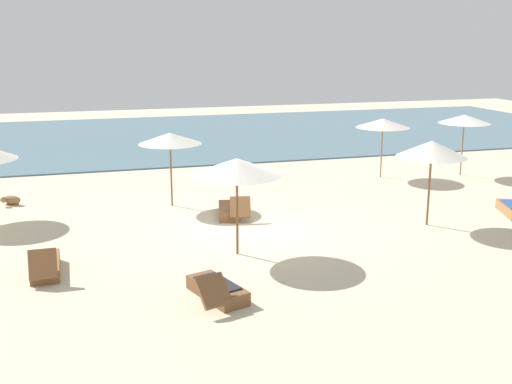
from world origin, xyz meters
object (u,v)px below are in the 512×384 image
(lounger_0, at_px, (230,211))
(lounger_1, at_px, (45,266))
(umbrella_2, at_px, (432,149))
(dog, at_px, (11,200))
(umbrella_3, at_px, (465,119))
(umbrella_5, at_px, (170,138))
(lounger_2, at_px, (217,290))
(umbrella_0, at_px, (237,167))
(umbrella_7, at_px, (383,123))

(lounger_0, relative_size, lounger_1, 1.09)
(umbrella_2, height_order, dog, umbrella_2)
(umbrella_3, height_order, umbrella_5, umbrella_3)
(umbrella_5, distance_m, lounger_2, 7.50)
(umbrella_0, bearing_deg, lounger_2, -113.31)
(umbrella_3, xyz_separation_m, lounger_2, (-11.25, -8.61, -1.92))
(lounger_0, xyz_separation_m, lounger_2, (-1.66, -5.60, 0.01))
(lounger_0, height_order, lounger_1, lounger_1)
(umbrella_0, height_order, dog, umbrella_0)
(umbrella_3, bearing_deg, lounger_1, -156.68)
(lounger_0, height_order, dog, lounger_0)
(dog, bearing_deg, umbrella_3, -0.20)
(umbrella_2, relative_size, lounger_2, 1.31)
(lounger_0, distance_m, lounger_1, 5.94)
(umbrella_0, distance_m, lounger_0, 3.77)
(umbrella_3, relative_size, lounger_2, 1.26)
(umbrella_0, relative_size, umbrella_3, 1.02)
(lounger_2, bearing_deg, umbrella_3, 37.42)
(umbrella_2, height_order, lounger_1, umbrella_2)
(lounger_1, height_order, lounger_2, lounger_1)
(umbrella_0, bearing_deg, umbrella_5, 99.64)
(dog, bearing_deg, lounger_1, -79.11)
(umbrella_7, bearing_deg, umbrella_5, -166.89)
(umbrella_2, bearing_deg, umbrella_7, 74.89)
(umbrella_2, distance_m, umbrella_5, 7.55)
(umbrella_5, relative_size, lounger_2, 1.25)
(umbrella_0, distance_m, umbrella_3, 11.94)
(lounger_0, bearing_deg, lounger_1, -146.66)
(lounger_0, relative_size, dog, 2.77)
(lounger_2, height_order, dog, lounger_2)
(umbrella_5, xyz_separation_m, lounger_1, (-3.53, -4.92, -1.90))
(lounger_2, bearing_deg, lounger_0, 73.52)
(umbrella_5, bearing_deg, umbrella_3, 7.03)
(umbrella_3, bearing_deg, umbrella_0, -148.78)
(umbrella_0, xyz_separation_m, umbrella_3, (10.21, 6.19, -0.02))
(umbrella_7, bearing_deg, umbrella_3, -9.36)
(lounger_0, bearing_deg, lounger_2, -106.48)
(umbrella_7, distance_m, lounger_2, 12.40)
(lounger_2, bearing_deg, umbrella_0, 66.69)
(umbrella_5, relative_size, lounger_0, 1.26)
(umbrella_3, relative_size, lounger_1, 1.38)
(umbrella_2, relative_size, lounger_1, 1.43)
(umbrella_3, bearing_deg, umbrella_5, -172.97)
(lounger_0, xyz_separation_m, dog, (-6.18, 3.07, -0.01))
(umbrella_2, relative_size, umbrella_5, 1.04)
(umbrella_0, distance_m, lounger_1, 4.76)
(umbrella_3, xyz_separation_m, lounger_0, (-9.60, -3.01, -1.92))
(umbrella_7, bearing_deg, lounger_0, -151.82)
(umbrella_0, relative_size, dog, 3.61)
(umbrella_3, bearing_deg, lounger_2, -142.58)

